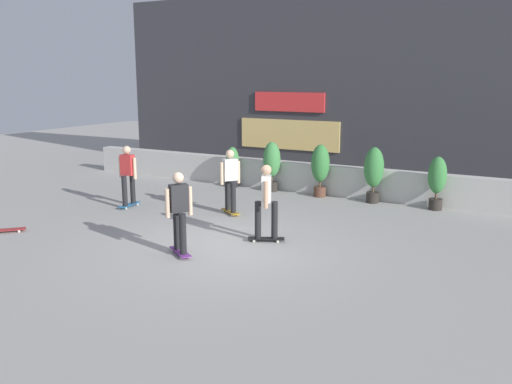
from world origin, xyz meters
TOP-DOWN VIEW (x-y plane):
  - ground_plane at (0.00, 0.00)m, footprint 48.00×48.00m
  - planter_wall at (0.00, 6.00)m, footprint 18.00×0.40m
  - building_backdrop at (-0.00, 10.00)m, footprint 20.00×2.08m
  - potted_plant_0 at (-3.12, 5.55)m, footprint 0.42×0.42m
  - potted_plant_1 at (-1.69, 5.55)m, footprint 0.54×0.54m
  - potted_plant_2 at (-0.07, 5.55)m, footprint 0.55×0.55m
  - potted_plant_3 at (1.56, 5.55)m, footprint 0.56×0.56m
  - potted_plant_4 at (3.30, 5.55)m, footprint 0.49×0.49m
  - skater_far_right at (-1.30, 2.47)m, footprint 0.77×0.62m
  - skater_by_wall_right at (-0.43, -0.89)m, footprint 0.78×0.61m
  - skater_far_left at (0.66, 0.76)m, footprint 0.81×0.53m
  - skater_mid_plaza at (-4.14, 1.76)m, footprint 0.56×0.81m
  - skateboard_near_camera at (-4.90, -1.53)m, footprint 0.70×0.72m

SIDE VIEW (x-z plane):
  - ground_plane at x=0.00m, z-range 0.00..0.00m
  - skateboard_near_camera at x=-4.90m, z-range 0.02..0.10m
  - planter_wall at x=0.00m, z-range 0.00..0.90m
  - potted_plant_0 at x=-3.12m, z-range 0.07..1.37m
  - potted_plant_4 at x=3.30m, z-range 0.11..1.56m
  - potted_plant_1 at x=-1.69m, z-range 0.13..1.68m
  - potted_plant_2 at x=-0.07m, z-range 0.13..1.70m
  - potted_plant_3 at x=1.56m, z-range 0.14..1.73m
  - skater_far_right at x=-1.30m, z-range 0.09..1.79m
  - skater_by_wall_right at x=-0.43m, z-range 0.09..1.79m
  - skater_far_left at x=0.66m, z-range 0.09..1.79m
  - skater_mid_plaza at x=-4.14m, z-range 0.09..1.79m
  - building_backdrop at x=0.00m, z-range 0.00..6.50m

